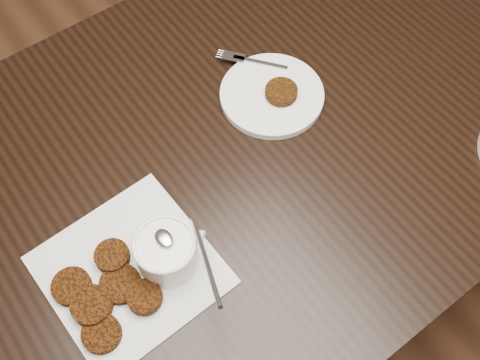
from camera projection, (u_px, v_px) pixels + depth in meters
name	position (u px, v px, depth m)	size (l,w,h in m)	color
floor	(263.00, 334.00, 1.66)	(4.00, 4.00, 0.00)	brown
table	(221.00, 239.00, 1.40)	(1.44, 0.93, 0.75)	black
napkin	(130.00, 270.00, 0.96)	(0.27, 0.27, 0.00)	white
sauce_ramekin	(164.00, 243.00, 0.91)	(0.14, 0.14, 0.14)	white
patty_cluster	(108.00, 293.00, 0.93)	(0.21, 0.21, 0.02)	#632D0D
plate_with_patty	(272.00, 93.00, 1.14)	(0.21, 0.21, 0.03)	white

